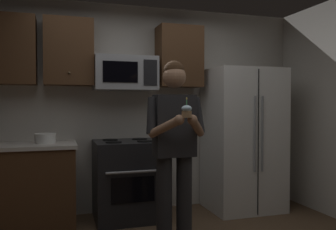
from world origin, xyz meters
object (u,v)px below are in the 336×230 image
Objects in this scene: bowl_large_white at (45,138)px; person at (175,142)px; oven_range at (127,180)px; cupcake at (187,111)px; refrigerator at (243,139)px; microwave at (125,73)px.

person is at bearing -40.27° from bowl_large_white.
oven_range is 1.12m from person.
refrigerator is at bearing 45.18° from cupcake.
person is (0.27, -0.94, 0.53)m from oven_range.
refrigerator is at bearing 36.43° from person.
cupcake is (-1.23, -1.23, 0.39)m from refrigerator.
microwave reaches higher than cupcake.
refrigerator is 2.42m from bowl_large_white.
refrigerator is at bearing -2.35° from bowl_large_white.
oven_range is 0.52× the size of refrigerator.
refrigerator is at bearing -6.03° from microwave.
cupcake is (-0.00, -0.33, 0.30)m from person.
microwave is at bearing 101.08° from cupcake.
person is (-1.23, -0.91, 0.10)m from refrigerator.
bowl_large_white is 1.55m from person.
cupcake reaches higher than oven_range.
microwave is 1.72m from refrigerator.
microwave is 1.18m from bowl_large_white.
person is at bearing -143.57° from refrigerator.
person is (0.27, -1.06, -0.72)m from microwave.
refrigerator is at bearing -1.50° from oven_range.
microwave is at bearing 3.74° from bowl_large_white.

